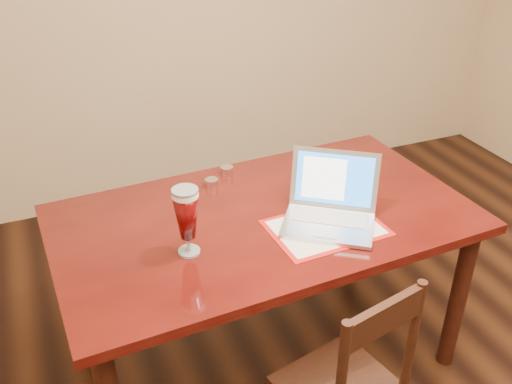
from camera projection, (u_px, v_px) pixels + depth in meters
name	position (u px, v px, depth m)	size (l,w,h in m)	color
dining_table	(265.00, 233.00, 2.43)	(1.78, 1.06, 1.09)	#52100B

